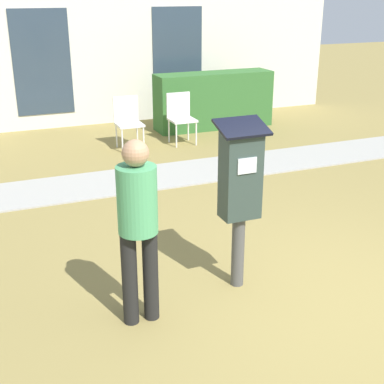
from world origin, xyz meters
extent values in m
plane|color=olive|center=(0.00, 0.00, 0.00)|extent=(40.00, 40.00, 0.00)
cube|color=#A3A099|center=(0.00, 3.82, 0.01)|extent=(12.00, 1.10, 0.02)
cube|color=silver|center=(0.00, 7.61, 1.60)|extent=(10.00, 0.24, 3.20)
cube|color=#2D3D4C|center=(-1.40, 7.48, 1.30)|extent=(1.10, 0.02, 2.00)
cube|color=#2D3D4C|center=(1.40, 7.48, 1.30)|extent=(1.10, 0.02, 2.00)
cylinder|color=#4C4C4C|center=(-0.64, 0.60, 0.35)|extent=(0.12, 0.12, 0.70)
cube|color=#2D3D38|center=(-0.64, 0.60, 1.10)|extent=(0.34, 0.22, 0.80)
cube|color=silver|center=(-0.64, 0.49, 1.22)|extent=(0.18, 0.01, 0.14)
cube|color=black|center=(-0.64, 0.60, 1.53)|extent=(0.44, 0.31, 0.12)
cylinder|color=black|center=(-1.74, 0.39, 0.41)|extent=(0.13, 0.13, 0.82)
cylinder|color=black|center=(-1.56, 0.39, 0.41)|extent=(0.13, 0.13, 0.82)
cylinder|color=#4C9E66|center=(-1.65, 0.39, 1.09)|extent=(0.32, 0.32, 0.55)
sphere|color=tan|center=(-1.65, 0.39, 1.48)|extent=(0.21, 0.21, 0.21)
cylinder|color=white|center=(-0.47, 5.24, 0.21)|extent=(0.03, 0.03, 0.42)
cylinder|color=white|center=(-0.09, 5.24, 0.21)|extent=(0.03, 0.03, 0.42)
cylinder|color=white|center=(-0.47, 5.62, 0.21)|extent=(0.03, 0.03, 0.42)
cylinder|color=white|center=(-0.09, 5.62, 0.21)|extent=(0.03, 0.03, 0.42)
cube|color=white|center=(-0.28, 5.43, 0.44)|extent=(0.44, 0.44, 0.04)
cube|color=white|center=(-0.28, 5.63, 0.68)|extent=(0.44, 0.04, 0.44)
cylinder|color=white|center=(0.50, 5.21, 0.21)|extent=(0.03, 0.03, 0.42)
cylinder|color=white|center=(0.88, 5.21, 0.21)|extent=(0.03, 0.03, 0.42)
cylinder|color=white|center=(0.50, 5.59, 0.21)|extent=(0.03, 0.03, 0.42)
cylinder|color=white|center=(0.88, 5.59, 0.21)|extent=(0.03, 0.03, 0.42)
cube|color=white|center=(0.69, 5.40, 0.44)|extent=(0.44, 0.44, 0.04)
cube|color=white|center=(0.69, 5.60, 0.68)|extent=(0.44, 0.04, 0.44)
cube|color=#33662D|center=(1.72, 6.31, 0.55)|extent=(2.37, 0.60, 1.10)
camera|label=1|loc=(-2.73, -3.35, 2.63)|focal=50.00mm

